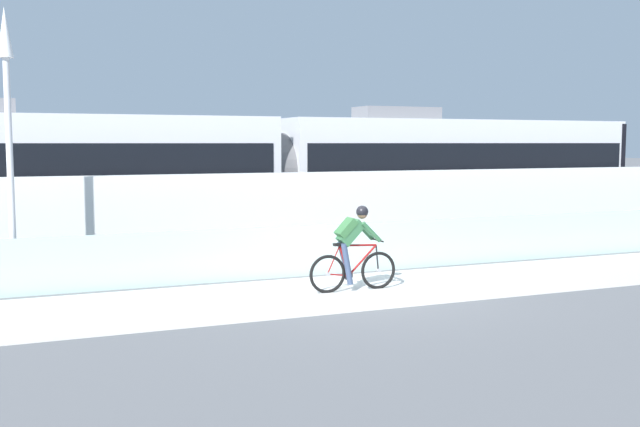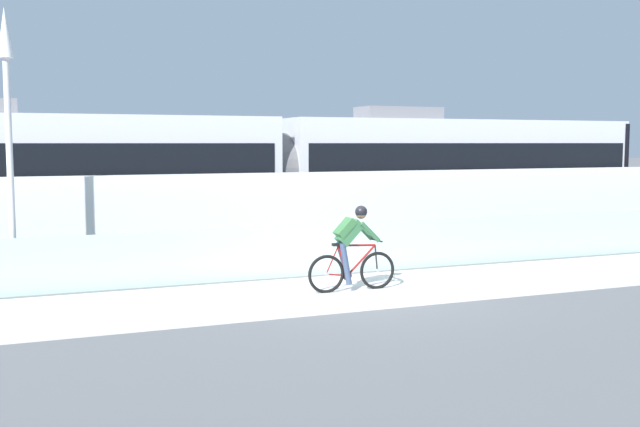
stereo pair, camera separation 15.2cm
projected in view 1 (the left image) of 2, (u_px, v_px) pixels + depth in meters
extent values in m
plane|color=slate|center=(355.00, 291.00, 14.02)|extent=(200.00, 200.00, 0.00)
cube|color=silver|center=(355.00, 291.00, 14.02)|extent=(32.00, 3.20, 0.01)
cube|color=#ADC6C1|center=(318.00, 250.00, 15.67)|extent=(32.00, 0.05, 1.06)
cube|color=silver|center=(288.00, 218.00, 17.28)|extent=(32.00, 0.36, 2.09)
cube|color=#595654|center=(256.00, 248.00, 19.66)|extent=(32.00, 0.08, 0.01)
cube|color=#595654|center=(241.00, 242.00, 20.98)|extent=(32.00, 0.08, 0.01)
cube|color=silver|center=(53.00, 179.00, 18.24)|extent=(11.00, 2.50, 3.10)
cube|color=black|center=(52.00, 165.00, 18.21)|extent=(10.56, 2.54, 1.04)
cube|color=red|center=(55.00, 234.00, 18.37)|extent=(10.78, 2.53, 0.28)
cube|color=#232326|center=(195.00, 234.00, 19.73)|extent=(1.40, 1.88, 0.20)
cylinder|color=black|center=(202.00, 240.00, 19.08)|extent=(0.60, 0.10, 0.60)
cylinder|color=black|center=(189.00, 234.00, 20.40)|extent=(0.60, 0.10, 0.60)
cube|color=silver|center=(454.00, 172.00, 22.63)|extent=(11.00, 2.50, 3.10)
cube|color=black|center=(454.00, 160.00, 22.60)|extent=(10.56, 2.54, 1.04)
cube|color=red|center=(453.00, 217.00, 22.76)|extent=(10.78, 2.53, 0.28)
cube|color=slate|center=(397.00, 113.00, 21.71)|extent=(2.40, 1.10, 0.36)
cube|color=#232326|center=(348.00, 227.00, 21.44)|extent=(1.40, 1.88, 0.20)
cylinder|color=black|center=(359.00, 232.00, 20.78)|extent=(0.60, 0.10, 0.60)
cylinder|color=black|center=(338.00, 227.00, 22.10)|extent=(0.60, 0.10, 0.60)
cube|color=#232326|center=(546.00, 218.00, 24.12)|extent=(1.40, 1.88, 0.20)
cylinder|color=black|center=(561.00, 222.00, 23.47)|extent=(0.60, 0.10, 0.60)
cylinder|color=black|center=(531.00, 218.00, 24.79)|extent=(0.60, 0.10, 0.60)
cube|color=black|center=(594.00, 169.00, 24.72)|extent=(0.16, 2.54, 2.94)
cylinder|color=#59595B|center=(275.00, 175.00, 20.44)|extent=(0.60, 2.30, 2.30)
torus|color=black|center=(378.00, 270.00, 14.17)|extent=(0.72, 0.06, 0.72)
cylinder|color=#99999E|center=(378.00, 270.00, 14.17)|extent=(0.07, 0.10, 0.07)
torus|color=black|center=(328.00, 274.00, 13.77)|extent=(0.72, 0.06, 0.72)
cylinder|color=#99999E|center=(328.00, 274.00, 13.77)|extent=(0.07, 0.10, 0.07)
cylinder|color=maroon|center=(362.00, 260.00, 14.02)|extent=(0.60, 0.04, 0.58)
cylinder|color=maroon|center=(344.00, 261.00, 13.88)|extent=(0.22, 0.04, 0.59)
cylinder|color=maroon|center=(358.00, 245.00, 13.96)|extent=(0.76, 0.04, 0.07)
cylinder|color=maroon|center=(338.00, 275.00, 13.86)|extent=(0.43, 0.03, 0.09)
cylinder|color=maroon|center=(334.00, 260.00, 13.79)|extent=(0.27, 0.02, 0.53)
cylinder|color=black|center=(377.00, 258.00, 14.14)|extent=(0.08, 0.03, 0.49)
cube|color=black|center=(340.00, 244.00, 13.81)|extent=(0.24, 0.10, 0.05)
cylinder|color=black|center=(376.00, 240.00, 14.10)|extent=(0.03, 0.58, 0.03)
cylinder|color=#262628|center=(348.00, 276.00, 13.94)|extent=(0.18, 0.02, 0.18)
cube|color=#33663F|center=(350.00, 232.00, 13.88)|extent=(0.50, 0.28, 0.51)
cube|color=#336638|center=(346.00, 228.00, 13.83)|extent=(0.38, 0.30, 0.38)
sphere|color=#997051|center=(362.00, 214.00, 13.94)|extent=(0.20, 0.20, 0.20)
sphere|color=black|center=(362.00, 212.00, 13.93)|extent=(0.23, 0.23, 0.23)
cylinder|color=#33663F|center=(372.00, 232.00, 13.87)|extent=(0.41, 0.08, 0.41)
cylinder|color=#33663F|center=(364.00, 230.00, 14.16)|extent=(0.41, 0.08, 0.41)
cylinder|color=#384766|center=(347.00, 264.00, 13.81)|extent=(0.25, 0.11, 0.79)
cylinder|color=#384766|center=(343.00, 255.00, 13.96)|extent=(0.25, 0.11, 0.52)
cylinder|color=gray|center=(15.00, 289.00, 13.73)|extent=(0.24, 0.24, 0.20)
cylinder|color=silver|center=(10.00, 175.00, 13.53)|extent=(0.12, 0.12, 4.20)
cone|color=white|center=(5.00, 32.00, 13.29)|extent=(0.28, 0.28, 0.90)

